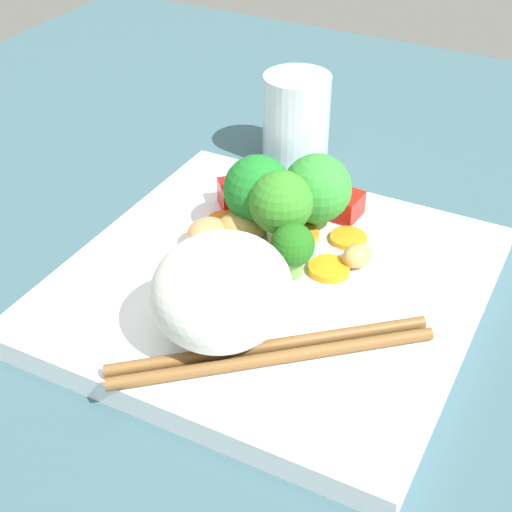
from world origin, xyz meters
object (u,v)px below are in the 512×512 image
Objects in this scene: rice_mound at (224,292)px; chopstick_pair at (272,352)px; square_plate at (271,286)px; broccoli_floret_0 at (281,205)px; drinking_glass at (296,118)px; carrot_slice_4 at (303,210)px.

rice_mound reaches higher than chopstick_pair.
square_plate is 8.22cm from rice_mound.
rice_mound is 10.27cm from broccoli_floret_0.
chopstick_pair is (-3.65, 0.48, -3.10)cm from rice_mound.
drinking_glass is at bearing 71.98° from chopstick_pair.
rice_mound is 0.55× the size of chopstick_pair.
drinking_glass is at bearing -61.80° from carrot_slice_4.
rice_mound is 1.39× the size of broccoli_floret_0.
drinking_glass reaches higher than square_plate.
drinking_glass is at bearing -68.29° from broccoli_floret_0.
carrot_slice_4 is (1.80, -15.75, -3.28)cm from rice_mound.
rice_mound is at bearing 106.17° from drinking_glass.
square_plate is 8.45cm from chopstick_pair.
rice_mound is (-0.19, 6.93, 4.41)cm from square_plate.
broccoli_floret_0 is 0.39× the size of chopstick_pair.
broccoli_floret_0 is 6.75cm from carrot_slice_4.
drinking_glass is (6.69, -16.79, -1.68)cm from broccoli_floret_0.
drinking_glass reaches higher than chopstick_pair.
rice_mound is at bearing 131.76° from chopstick_pair.
drinking_glass is at bearing -69.18° from square_plate.
broccoli_floret_0 is 12.24cm from chopstick_pair.
chopstick_pair is at bearing 112.66° from drinking_glass.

